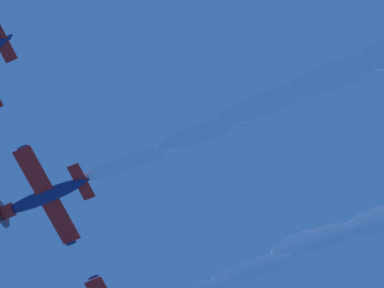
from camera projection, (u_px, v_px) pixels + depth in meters
airplane_left_wingman at (42, 198)px, 71.49m from camera, size 9.93×8.84×3.08m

